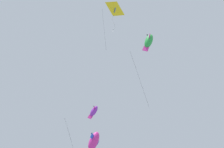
# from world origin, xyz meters

# --- Properties ---
(kite_fish_highest) EXTENTS (2.15, 1.70, 6.48)m
(kite_fish_highest) POSITION_xyz_m (-6.22, 0.08, 22.61)
(kite_fish_highest) COLOR green
(kite_fish_near_right) EXTENTS (2.88, 2.86, 7.92)m
(kite_fish_near_right) POSITION_xyz_m (0.01, -2.66, 18.75)
(kite_fish_near_right) COLOR purple
(kite_fish_upper_right) EXTENTS (2.93, 3.15, 8.15)m
(kite_fish_upper_right) POSITION_xyz_m (2.17, -7.28, 18.32)
(kite_fish_upper_right) COLOR #DB2D93
(kite_delta_near_left) EXTENTS (2.03, 2.15, 5.31)m
(kite_delta_near_left) POSITION_xyz_m (-1.39, -4.19, 32.07)
(kite_delta_near_left) COLOR yellow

